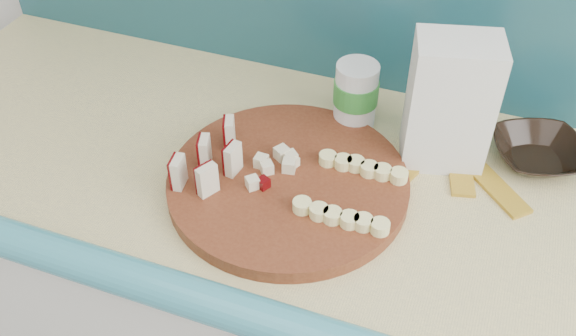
# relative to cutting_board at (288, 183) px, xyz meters

# --- Properties ---
(cutting_board) EXTENTS (0.40, 0.40, 0.02)m
(cutting_board) POSITION_rel_cutting_board_xyz_m (0.00, 0.00, 0.00)
(cutting_board) COLOR #4F2011
(cutting_board) RESTS_ON kitchen_counter
(apple_wedges) EXTENTS (0.09, 0.15, 0.05)m
(apple_wedges) POSITION_rel_cutting_board_xyz_m (-0.12, -0.03, 0.04)
(apple_wedges) COLOR beige
(apple_wedges) RESTS_ON cutting_board
(apple_chunks) EXTENTS (0.05, 0.06, 0.02)m
(apple_chunks) POSITION_rel_cutting_board_xyz_m (-0.02, 0.00, 0.02)
(apple_chunks) COLOR #F7EBC5
(apple_chunks) RESTS_ON cutting_board
(banana_slices) EXTENTS (0.15, 0.15, 0.02)m
(banana_slices) POSITION_rel_cutting_board_xyz_m (0.11, -0.00, 0.02)
(banana_slices) COLOR #F2E893
(banana_slices) RESTS_ON cutting_board
(brown_bowl) EXTENTS (0.20, 0.20, 0.04)m
(brown_bowl) POSITION_rel_cutting_board_xyz_m (0.38, 0.21, 0.01)
(brown_bowl) COLOR black
(brown_bowl) RESTS_ON kitchen_counter
(flour_bag) EXTENTS (0.15, 0.12, 0.23)m
(flour_bag) POSITION_rel_cutting_board_xyz_m (0.22, 0.16, 0.10)
(flour_bag) COLOR silver
(flour_bag) RESTS_ON kitchen_counter
(canister) EXTENTS (0.08, 0.08, 0.13)m
(canister) POSITION_rel_cutting_board_xyz_m (0.05, 0.20, 0.05)
(canister) COLOR silver
(canister) RESTS_ON kitchen_counter
(banana_peel) EXTENTS (0.24, 0.20, 0.01)m
(banana_peel) POSITION_rel_cutting_board_xyz_m (0.25, 0.14, -0.01)
(banana_peel) COLOR gold
(banana_peel) RESTS_ON kitchen_counter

